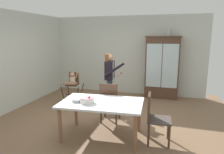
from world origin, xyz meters
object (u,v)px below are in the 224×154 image
dining_table (102,106)px  serving_bowl (77,100)px  dining_chair_right_end (154,115)px  high_chair_with_toddler (72,82)px  ceramic_vase (168,32)px  china_cabinet (162,67)px  birthday_cake (87,100)px  dining_chair_far_side (109,100)px  adult_person (110,74)px

dining_table → serving_bowl: 0.51m
dining_chair_right_end → high_chair_with_toddler: bearing=52.7°
ceramic_vase → high_chair_with_toddler: 3.36m
china_cabinet → dining_chair_right_end: china_cabinet is taller
china_cabinet → birthday_cake: size_ratio=7.22×
china_cabinet → high_chair_with_toddler: (-2.56, -1.33, -0.36)m
ceramic_vase → high_chair_with_toddler: ceramic_vase is taller
ceramic_vase → birthday_cake: 3.76m
ceramic_vase → dining_table: size_ratio=0.16×
birthday_cake → dining_chair_far_side: size_ratio=0.29×
adult_person → dining_chair_right_end: (1.39, -1.65, -0.41)m
birthday_cake → ceramic_vase: bearing=66.7°
ceramic_vase → china_cabinet: bearing=-178.4°
china_cabinet → birthday_cake: (-1.25, -3.22, -0.22)m
ceramic_vase → adult_person: 2.35m
china_cabinet → adult_person: 1.93m
birthday_cake → high_chair_with_toddler: bearing=124.7°
adult_person → serving_bowl: (-0.12, -1.86, -0.20)m
ceramic_vase → dining_table: (-1.13, -3.10, -1.49)m
adult_person → birthday_cake: size_ratio=5.47×
ceramic_vase → serving_bowl: (-1.61, -3.24, -1.37)m
high_chair_with_toddler → dining_chair_far_side: bearing=-43.2°
ceramic_vase → high_chair_with_toddler: bearing=-153.7°
birthday_cake → dining_chair_far_side: (0.20, 0.83, -0.24)m
birthday_cake → china_cabinet: bearing=68.8°
dining_chair_right_end → china_cabinet: bearing=-3.6°
adult_person → dining_chair_far_side: size_ratio=1.59×
dining_chair_far_side → dining_chair_right_end: (1.08, -0.62, 0.00)m
high_chair_with_toddler → adult_person: adult_person is taller
birthday_cake → dining_chair_right_end: bearing=8.9°
birthday_cake → serving_bowl: 0.22m
dining_chair_far_side → dining_chair_right_end: 1.25m
adult_person → dining_chair_far_side: adult_person is taller
adult_person → birthday_cake: adult_person is taller
ceramic_vase → dining_chair_far_side: 3.11m
high_chair_with_toddler → dining_chair_right_end: bearing=-41.1°
ceramic_vase → dining_table: bearing=-110.1°
dining_table → birthday_cake: (-0.26, -0.12, 0.14)m
china_cabinet → ceramic_vase: bearing=1.6°
high_chair_with_toddler → dining_table: high_chair_with_toddler is taller
birthday_cake → dining_chair_far_side: bearing=76.4°
dining_table → dining_chair_right_end: 1.03m
china_cabinet → dining_chair_far_side: bearing=-113.7°
ceramic_vase → birthday_cake: bearing=-113.3°
adult_person → high_chair_with_toddler: bearing=86.2°
china_cabinet → ceramic_vase: 1.13m
dining_table → dining_chair_right_end: (1.03, 0.08, -0.10)m
dining_table → china_cabinet: bearing=72.2°
china_cabinet → adult_person: size_ratio=1.32×
serving_bowl → dining_chair_far_side: (0.42, 0.84, -0.21)m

